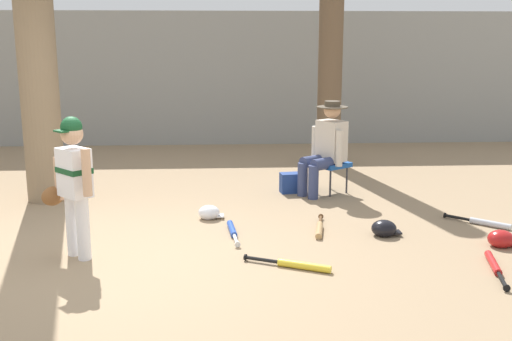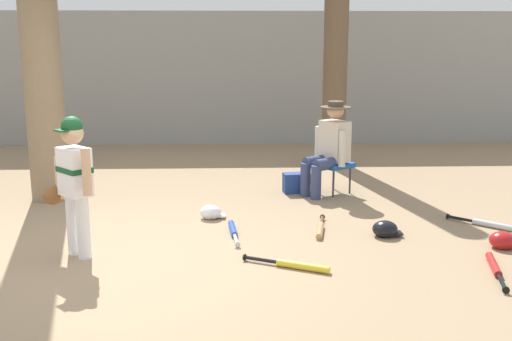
# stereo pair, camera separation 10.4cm
# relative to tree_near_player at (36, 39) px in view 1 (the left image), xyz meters

# --- Properties ---
(ground_plane) EXTENTS (60.00, 60.00, 0.00)m
(ground_plane) POSITION_rel_tree_near_player_xyz_m (1.14, -2.32, -1.97)
(ground_plane) COLOR #937A5B
(concrete_back_wall) EXTENTS (18.00, 0.36, 2.48)m
(concrete_back_wall) POSITION_rel_tree_near_player_xyz_m (1.14, 4.15, -0.73)
(concrete_back_wall) COLOR gray
(concrete_back_wall) RESTS_ON ground
(tree_near_player) EXTENTS (0.73, 0.73, 4.68)m
(tree_near_player) POSITION_rel_tree_near_player_xyz_m (0.00, 0.00, 0.00)
(tree_near_player) COLOR #7F6B51
(tree_near_player) RESTS_ON ground
(tree_behind_spectator) EXTENTS (0.64, 0.64, 4.29)m
(tree_behind_spectator) POSITION_rel_tree_near_player_xyz_m (3.91, 2.11, -0.16)
(tree_behind_spectator) COLOR brown
(tree_behind_spectator) RESTS_ON ground
(young_ballplayer) EXTENTS (0.56, 0.46, 1.31)m
(young_ballplayer) POSITION_rel_tree_near_player_xyz_m (0.85, -2.09, -1.23)
(young_ballplayer) COLOR white
(young_ballplayer) RESTS_ON ground
(folding_stool) EXTENTS (0.56, 0.56, 0.41)m
(folding_stool) POSITION_rel_tree_near_player_xyz_m (3.60, 0.17, -1.61)
(folding_stool) COLOR #194C9E
(folding_stool) RESTS_ON ground
(seated_spectator) EXTENTS (0.65, 0.59, 1.20)m
(seated_spectator) POSITION_rel_tree_near_player_xyz_m (3.52, 0.11, -1.33)
(seated_spectator) COLOR navy
(seated_spectator) RESTS_ON ground
(handbag_beside_stool) EXTENTS (0.36, 0.23, 0.26)m
(handbag_beside_stool) POSITION_rel_tree_near_player_xyz_m (3.12, 0.20, -1.84)
(handbag_beside_stool) COLOR navy
(handbag_beside_stool) RESTS_ON ground
(bat_red_barrel) EXTENTS (0.26, 0.81, 0.07)m
(bat_red_barrel) POSITION_rel_tree_near_player_xyz_m (4.57, -2.60, -1.94)
(bat_red_barrel) COLOR red
(bat_red_barrel) RESTS_ON ground
(bat_wood_tan) EXTENTS (0.20, 0.72, 0.07)m
(bat_wood_tan) POSITION_rel_tree_near_player_xyz_m (3.20, -1.46, -1.94)
(bat_wood_tan) COLOR tan
(bat_wood_tan) RESTS_ON ground
(bat_yellow_trainer) EXTENTS (0.75, 0.41, 0.07)m
(bat_yellow_trainer) POSITION_rel_tree_near_player_xyz_m (2.84, -2.49, -1.94)
(bat_yellow_trainer) COLOR yellow
(bat_yellow_trainer) RESTS_ON ground
(bat_aluminum_silver) EXTENTS (0.58, 0.53, 0.07)m
(bat_aluminum_silver) POSITION_rel_tree_near_player_xyz_m (5.02, -1.36, -1.94)
(bat_aluminum_silver) COLOR #B7BCC6
(bat_aluminum_silver) RESTS_ON ground
(bat_blue_youth) EXTENTS (0.13, 0.71, 0.07)m
(bat_blue_youth) POSITION_rel_tree_near_player_xyz_m (2.29, -1.49, -1.94)
(bat_blue_youth) COLOR #2347AD
(bat_blue_youth) RESTS_ON ground
(batting_helmet_black) EXTENTS (0.30, 0.23, 0.18)m
(batting_helmet_black) POSITION_rel_tree_near_player_xyz_m (3.84, -1.63, -1.89)
(batting_helmet_black) COLOR black
(batting_helmet_black) RESTS_ON ground
(batting_helmet_red) EXTENTS (0.30, 0.23, 0.17)m
(batting_helmet_red) POSITION_rel_tree_near_player_xyz_m (4.89, -2.02, -1.90)
(batting_helmet_red) COLOR #A81919
(batting_helmet_red) RESTS_ON ground
(batting_helmet_white) EXTENTS (0.29, 0.22, 0.17)m
(batting_helmet_white) POSITION_rel_tree_near_player_xyz_m (2.04, -0.93, -1.90)
(batting_helmet_white) COLOR silver
(batting_helmet_white) RESTS_ON ground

